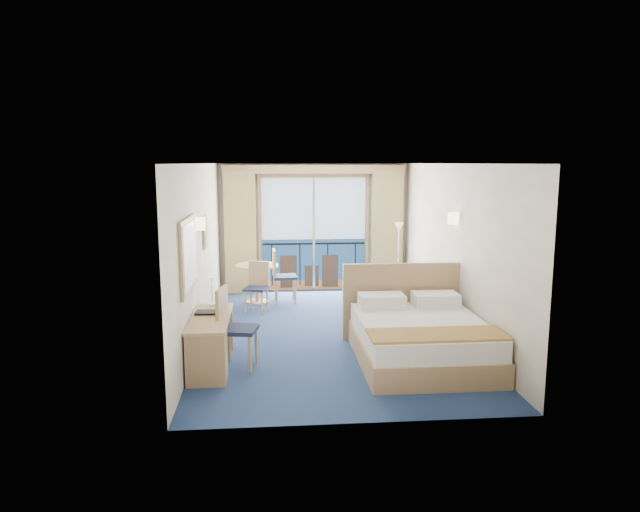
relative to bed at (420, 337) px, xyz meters
The scene contains 22 objects.
floor 1.81m from the bed, 129.02° to the left, with size 6.50×6.50×0.00m, color navy.
room_walls 2.29m from the bed, 129.02° to the left, with size 4.04×6.54×2.72m.
balcony_door 4.80m from the bed, 103.76° to the left, with size 2.36×0.03×2.52m.
curtain_left 5.27m from the bed, 120.95° to the left, with size 0.65×0.22×2.55m, color tan.
curtain_right 4.57m from the bed, 84.47° to the left, with size 0.65×0.22×2.55m, color tan.
pelmet 5.14m from the bed, 104.02° to the left, with size 3.80×0.25×0.18m, color tan.
mirror 3.32m from the bed, behind, with size 0.05×1.25×0.95m.
wall_print 3.81m from the bed, 149.36° to the left, with size 0.04×0.42×0.52m.
sconce_left 3.50m from the bed, 165.68° to the left, with size 0.18×0.18×0.18m, color beige.
sconce_right 2.12m from the bed, 56.29° to the left, with size 0.18×0.18×0.18m, color beige.
bed is the anchor object (origin of this frame).
nightstand 1.67m from the bed, 66.66° to the left, with size 0.40×0.38×0.52m, color #A18855.
phone 1.72m from the bed, 67.99° to the left, with size 0.17×0.13×0.08m, color white.
armchair 3.35m from the bed, 84.28° to the left, with size 0.78×0.81×0.73m, color #4F5560.
floor_lamp 4.14m from the bed, 81.52° to the left, with size 0.21×0.21×1.50m.
desk 2.89m from the bed, behind, with size 0.51×1.49×0.70m.
desk_chair 2.59m from the bed, behind, with size 0.56×0.55×1.09m.
folder 2.94m from the bed, behind, with size 0.31×0.23×0.03m, color black.
desk_lamp 3.01m from the bed, 169.14° to the left, with size 0.11×0.11×0.40m.
round_table 4.22m from the bed, 123.38° to the left, with size 0.84×0.84×0.75m.
table_chair_a 4.00m from the bed, 117.75° to the left, with size 0.48×0.47×1.04m.
table_chair_b 3.69m from the bed, 128.55° to the left, with size 0.49×0.50×0.91m.
Camera 1 is at (-0.92, -8.83, 2.71)m, focal length 32.00 mm.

